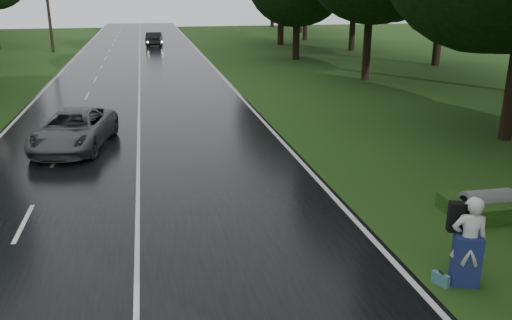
{
  "coord_description": "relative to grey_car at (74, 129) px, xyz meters",
  "views": [
    {
      "loc": [
        0.48,
        -11.91,
        6.04
      ],
      "look_at": [
        3.58,
        2.9,
        1.1
      ],
      "focal_mm": 36.87,
      "sensor_mm": 36.0,
      "label": 1
    }
  ],
  "objects": [
    {
      "name": "tree_right_c",
      "position": [
        17.55,
        -2.33,
        -0.77
      ],
      "size": [
        8.89,
        8.89,
        13.88
      ],
      "primitive_type": null,
      "color": "black",
      "rests_on": "ground"
    },
    {
      "name": "tree_right_f",
      "position": [
        18.08,
        37.88,
        -0.77
      ],
      "size": [
        9.81,
        9.81,
        15.32
      ],
      "primitive_type": null,
      "color": "black",
      "rests_on": "ground"
    },
    {
      "name": "culvert",
      "position": [
        12.03,
        -9.06,
        -0.77
      ],
      "size": [
        1.42,
        0.71,
        0.71
      ],
      "primitive_type": "cylinder",
      "rotation": [
        0.0,
        1.57,
        0.0
      ],
      "color": "slate",
      "rests_on": "ground"
    },
    {
      "name": "lane_center",
      "position": [
        2.43,
        10.85,
        -0.73
      ],
      "size": [
        0.12,
        140.0,
        0.01
      ],
      "primitive_type": "cube",
      "color": "silver",
      "rests_on": "road"
    },
    {
      "name": "grey_car",
      "position": [
        0.0,
        0.0,
        0.0
      ],
      "size": [
        3.38,
        5.63,
        1.46
      ],
      "primitive_type": "imported",
      "rotation": [
        0.0,
        0.0,
        6.09
      ],
      "color": "#565A5C",
      "rests_on": "road"
    },
    {
      "name": "tree_right_d",
      "position": [
        17.84,
        13.17,
        -0.77
      ],
      "size": [
        9.62,
        9.62,
        15.04
      ],
      "primitive_type": null,
      "color": "black",
      "rests_on": "ground"
    },
    {
      "name": "utility_pole_far",
      "position": [
        -6.07,
        35.49,
        -0.77
      ],
      "size": [
        1.8,
        0.28,
        10.71
      ],
      "primitive_type": null,
      "color": "black",
      "rests_on": "ground"
    },
    {
      "name": "hitchhiker",
      "position": [
        9.3,
        -12.25,
        0.16
      ],
      "size": [
        0.86,
        0.82,
        2.02
      ],
      "color": "silver",
      "rests_on": "ground"
    },
    {
      "name": "road",
      "position": [
        2.43,
        10.85,
        -0.75
      ],
      "size": [
        12.0,
        140.0,
        0.04
      ],
      "primitive_type": "cube",
      "color": "black",
      "rests_on": "ground"
    },
    {
      "name": "suitcase",
      "position": [
        8.79,
        -12.21,
        -0.63
      ],
      "size": [
        0.26,
        0.4,
        0.28
      ],
      "primitive_type": "cube",
      "rotation": [
        0.0,
        0.0,
        0.43
      ],
      "color": "teal",
      "rests_on": "ground"
    },
    {
      "name": "ground",
      "position": [
        2.43,
        -9.15,
        -0.77
      ],
      "size": [
        160.0,
        160.0,
        0.0
      ],
      "primitive_type": "plane",
      "color": "#244715",
      "rests_on": "ground"
    },
    {
      "name": "tree_right_e",
      "position": [
        16.19,
        24.93,
        -0.77
      ],
      "size": [
        7.49,
        7.49,
        11.7
      ],
      "primitive_type": null,
      "color": "black",
      "rests_on": "ground"
    },
    {
      "name": "far_car",
      "position": [
        4.05,
        39.31,
        0.01
      ],
      "size": [
        1.99,
        4.65,
        1.49
      ],
      "primitive_type": "imported",
      "rotation": [
        0.0,
        0.0,
        3.05
      ],
      "color": "black",
      "rests_on": "road"
    }
  ]
}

